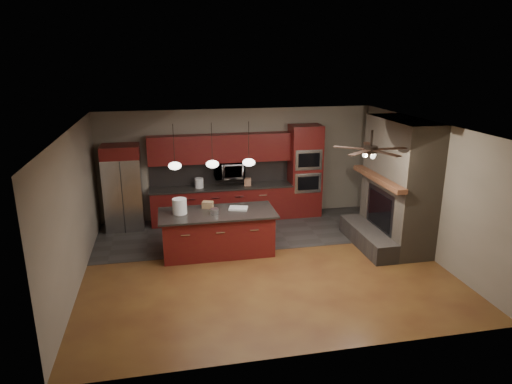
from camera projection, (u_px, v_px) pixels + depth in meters
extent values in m
plane|color=brown|center=(263.00, 263.00, 9.29)|extent=(7.00, 7.00, 0.00)
cube|color=white|center=(264.00, 126.00, 8.48)|extent=(7.00, 6.00, 0.02)
cube|color=gray|center=(238.00, 164.00, 11.70)|extent=(7.00, 0.02, 2.80)
cube|color=gray|center=(426.00, 188.00, 9.56)|extent=(0.02, 6.00, 2.80)
cube|color=gray|center=(74.00, 210.00, 8.22)|extent=(0.02, 6.00, 2.80)
cube|color=#312E2C|center=(247.00, 231.00, 10.98)|extent=(7.00, 2.40, 0.01)
cube|color=brown|center=(399.00, 184.00, 9.86)|extent=(0.80, 2.00, 2.80)
cube|color=#47403A|center=(367.00, 238.00, 10.08)|extent=(0.50, 2.00, 0.40)
cube|color=#2D2D30|center=(381.00, 210.00, 9.95)|extent=(0.05, 1.20, 0.95)
cube|color=black|center=(380.00, 210.00, 9.95)|extent=(0.02, 1.00, 0.75)
cube|color=brown|center=(378.00, 178.00, 9.72)|extent=(0.22, 2.10, 0.10)
cube|color=#591810|center=(222.00, 204.00, 11.61)|extent=(3.55, 0.60, 0.86)
cube|color=black|center=(222.00, 187.00, 11.48)|extent=(3.59, 0.64, 0.04)
cube|color=black|center=(220.00, 172.00, 11.65)|extent=(3.55, 0.03, 0.60)
cube|color=#591810|center=(220.00, 148.00, 11.32)|extent=(3.55, 0.35, 0.70)
cube|color=#591810|center=(305.00, 171.00, 11.81)|extent=(0.80, 0.60, 2.38)
cube|color=silver|center=(308.00, 183.00, 11.59)|extent=(0.70, 0.03, 0.52)
cube|color=black|center=(308.00, 183.00, 11.57)|extent=(0.55, 0.02, 0.35)
cube|color=silver|center=(309.00, 160.00, 11.42)|extent=(0.70, 0.03, 0.52)
cube|color=black|center=(309.00, 160.00, 11.40)|extent=(0.55, 0.02, 0.35)
imported|color=silver|center=(229.00, 170.00, 11.44)|extent=(0.73, 0.41, 0.50)
cube|color=silver|center=(124.00, 194.00, 10.95)|extent=(0.88, 0.72, 1.76)
cube|color=#2D2D30|center=(122.00, 198.00, 10.61)|extent=(0.02, 0.02, 1.74)
cube|color=silver|center=(118.00, 196.00, 10.56)|extent=(0.03, 0.03, 0.88)
cube|color=silver|center=(127.00, 196.00, 10.60)|extent=(0.03, 0.03, 0.88)
cube|color=#591810|center=(120.00, 152.00, 10.65)|extent=(0.88, 0.72, 0.30)
cube|color=#591810|center=(218.00, 233.00, 9.69)|extent=(2.29, 0.97, 0.88)
cube|color=black|center=(217.00, 213.00, 9.56)|extent=(2.45, 1.12, 0.04)
cylinder|color=white|center=(180.00, 206.00, 9.41)|extent=(0.32, 0.32, 0.32)
cylinder|color=silver|center=(214.00, 211.00, 9.41)|extent=(0.23, 0.23, 0.12)
cube|color=silver|center=(238.00, 208.00, 9.73)|extent=(0.45, 0.37, 0.04)
cube|color=#94724C|center=(208.00, 205.00, 9.79)|extent=(0.27, 0.23, 0.14)
cylinder|color=white|center=(199.00, 183.00, 11.33)|extent=(0.22, 0.22, 0.24)
cube|color=#AA7758|center=(248.00, 182.00, 11.53)|extent=(0.19, 0.16, 0.19)
cylinder|color=black|center=(174.00, 144.00, 8.94)|extent=(0.01, 0.01, 0.78)
ellipsoid|color=white|center=(175.00, 166.00, 9.07)|extent=(0.26, 0.26, 0.16)
cylinder|color=black|center=(212.00, 142.00, 9.08)|extent=(0.01, 0.01, 0.78)
ellipsoid|color=white|center=(212.00, 164.00, 9.21)|extent=(0.26, 0.26, 0.16)
cylinder|color=black|center=(249.00, 141.00, 9.23)|extent=(0.01, 0.01, 0.78)
ellipsoid|color=white|center=(249.00, 162.00, 9.36)|extent=(0.26, 0.26, 0.16)
cylinder|color=black|center=(372.00, 138.00, 8.12)|extent=(0.04, 0.04, 0.30)
cylinder|color=black|center=(371.00, 149.00, 8.18)|extent=(0.24, 0.24, 0.12)
cube|color=black|center=(390.00, 149.00, 8.25)|extent=(0.60, 0.12, 0.01)
cube|color=black|center=(368.00, 145.00, 8.54)|extent=(0.30, 0.61, 0.01)
cube|color=black|center=(350.00, 148.00, 8.33)|extent=(0.56, 0.45, 0.01)
cube|color=black|center=(360.00, 153.00, 7.91)|extent=(0.56, 0.45, 0.01)
cube|color=black|center=(386.00, 153.00, 7.86)|extent=(0.30, 0.61, 0.01)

